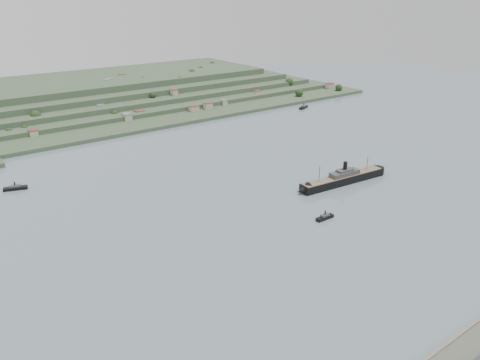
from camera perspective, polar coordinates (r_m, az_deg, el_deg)
ground at (r=326.49m, az=3.05°, el=-4.04°), size 1400.00×1400.00×0.00m
far_peninsula at (r=667.59m, az=-17.21°, el=9.77°), size 760.00×309.00×30.00m
steamship at (r=381.05m, az=12.15°, el=0.08°), size 90.17×18.09×21.62m
tugboat at (r=322.19m, az=10.30°, el=-4.47°), size 13.94×3.88×6.25m
ferry_west at (r=402.48m, az=-25.70°, el=-0.87°), size 18.00×9.91×6.51m
ferry_east at (r=625.48m, az=7.76°, el=8.80°), size 18.63×11.34×6.77m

